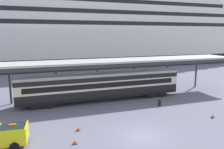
{
  "coord_description": "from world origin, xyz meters",
  "views": [
    {
      "loc": [
        -8.76,
        -17.11,
        9.52
      ],
      "look_at": [
        -0.13,
        8.45,
        4.5
      ],
      "focal_mm": 34.5,
      "sensor_mm": 36.0,
      "label": 1
    }
  ],
  "objects_px": {
    "traffic_cone_mid": "(78,128)",
    "traffic_cone_near": "(213,115)",
    "train_carriage": "(102,85)",
    "cruise_ship": "(71,19)",
    "traffic_cone_far": "(75,141)",
    "quay_bollard": "(160,102)",
    "service_truck": "(2,137)"
  },
  "relations": [
    {
      "from": "traffic_cone_far",
      "to": "traffic_cone_mid",
      "type": "bearing_deg",
      "value": 74.06
    },
    {
      "from": "traffic_cone_mid",
      "to": "traffic_cone_near",
      "type": "bearing_deg",
      "value": -6.03
    },
    {
      "from": "cruise_ship",
      "to": "service_truck",
      "type": "relative_size",
      "value": 22.53
    },
    {
      "from": "cruise_ship",
      "to": "service_truck",
      "type": "distance_m",
      "value": 54.4
    },
    {
      "from": "traffic_cone_mid",
      "to": "traffic_cone_far",
      "type": "xyz_separation_m",
      "value": [
        -0.74,
        -2.59,
        0.02
      ]
    },
    {
      "from": "service_truck",
      "to": "traffic_cone_far",
      "type": "bearing_deg",
      "value": -13.29
    },
    {
      "from": "cruise_ship",
      "to": "train_carriage",
      "type": "distance_m",
      "value": 42.66
    },
    {
      "from": "service_truck",
      "to": "traffic_cone_mid",
      "type": "bearing_deg",
      "value": 9.9
    },
    {
      "from": "traffic_cone_near",
      "to": "quay_bollard",
      "type": "relative_size",
      "value": 0.71
    },
    {
      "from": "train_carriage",
      "to": "cruise_ship",
      "type": "bearing_deg",
      "value": 87.58
    },
    {
      "from": "cruise_ship",
      "to": "quay_bollard",
      "type": "relative_size",
      "value": 125.42
    },
    {
      "from": "traffic_cone_near",
      "to": "traffic_cone_mid",
      "type": "bearing_deg",
      "value": 173.97
    },
    {
      "from": "traffic_cone_mid",
      "to": "quay_bollard",
      "type": "relative_size",
      "value": 0.62
    },
    {
      "from": "cruise_ship",
      "to": "traffic_cone_far",
      "type": "relative_size",
      "value": 189.63
    },
    {
      "from": "service_truck",
      "to": "traffic_cone_far",
      "type": "relative_size",
      "value": 8.42
    },
    {
      "from": "quay_bollard",
      "to": "cruise_ship",
      "type": "bearing_deg",
      "value": 96.24
    },
    {
      "from": "service_truck",
      "to": "traffic_cone_near",
      "type": "distance_m",
      "value": 22.13
    },
    {
      "from": "train_carriage",
      "to": "service_truck",
      "type": "height_order",
      "value": "train_carriage"
    },
    {
      "from": "traffic_cone_mid",
      "to": "traffic_cone_far",
      "type": "bearing_deg",
      "value": -105.94
    },
    {
      "from": "service_truck",
      "to": "quay_bollard",
      "type": "distance_m",
      "value": 19.27
    },
    {
      "from": "cruise_ship",
      "to": "traffic_cone_far",
      "type": "distance_m",
      "value": 54.75
    },
    {
      "from": "traffic_cone_mid",
      "to": "traffic_cone_far",
      "type": "height_order",
      "value": "traffic_cone_far"
    },
    {
      "from": "cruise_ship",
      "to": "quay_bollard",
      "type": "height_order",
      "value": "cruise_ship"
    },
    {
      "from": "traffic_cone_mid",
      "to": "train_carriage",
      "type": "bearing_deg",
      "value": 60.33
    },
    {
      "from": "service_truck",
      "to": "quay_bollard",
      "type": "relative_size",
      "value": 5.57
    },
    {
      "from": "cruise_ship",
      "to": "service_truck",
      "type": "height_order",
      "value": "cruise_ship"
    },
    {
      "from": "train_carriage",
      "to": "traffic_cone_mid",
      "type": "relative_size",
      "value": 39.03
    },
    {
      "from": "traffic_cone_far",
      "to": "train_carriage",
      "type": "bearing_deg",
      "value": 63.18
    },
    {
      "from": "train_carriage",
      "to": "quay_bollard",
      "type": "xyz_separation_m",
      "value": [
        6.73,
        -4.77,
        -1.79
      ]
    },
    {
      "from": "service_truck",
      "to": "traffic_cone_near",
      "type": "height_order",
      "value": "service_truck"
    },
    {
      "from": "traffic_cone_far",
      "to": "quay_bollard",
      "type": "bearing_deg",
      "value": 28.19
    },
    {
      "from": "traffic_cone_near",
      "to": "traffic_cone_mid",
      "type": "xyz_separation_m",
      "value": [
        -15.39,
        1.63,
        -0.04
      ]
    }
  ]
}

